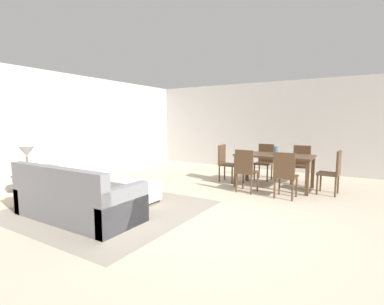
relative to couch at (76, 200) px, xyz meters
name	(u,v)px	position (x,y,z in m)	size (l,w,h in m)	color
ground_plane	(209,220)	(1.82, 1.00, -0.29)	(10.80, 10.80, 0.00)	beige
wall_back	(287,127)	(1.82, 6.00, 1.06)	(9.00, 0.12, 2.70)	beige
wall_left	(57,128)	(-2.68, 1.50, 1.06)	(0.12, 11.00, 2.70)	beige
area_rug	(109,208)	(0.06, 0.61, -0.29)	(3.00, 2.80, 0.01)	gray
couch	(76,200)	(0.00, 0.00, 0.00)	(2.09, 0.90, 0.86)	gray
ottoman_table	(133,190)	(0.11, 1.16, -0.07)	(0.99, 0.48, 0.39)	silver
side_table	(28,181)	(-1.34, 0.02, 0.14)	(0.40, 0.40, 0.55)	olive
table_lamp	(27,153)	(-1.34, 0.02, 0.66)	(0.26, 0.26, 0.53)	brown
dining_table	(274,159)	(2.08, 3.67, 0.37)	(1.67, 0.88, 0.76)	#513823
dining_chair_near_left	(246,168)	(1.70, 2.89, 0.23)	(0.43, 0.43, 0.92)	#513823
dining_chair_near_right	(285,173)	(2.52, 2.83, 0.23)	(0.41, 0.41, 0.92)	#513823
dining_chair_far_left	(265,160)	(1.63, 4.44, 0.23)	(0.42, 0.42, 0.92)	#513823
dining_chair_far_right	(301,162)	(2.53, 4.47, 0.23)	(0.41, 0.41, 0.92)	#513823
dining_chair_head_east	(333,170)	(3.29, 3.64, 0.23)	(0.43, 0.43, 0.92)	#513823
dining_chair_head_west	(225,161)	(0.86, 3.70, 0.23)	(0.41, 0.41, 0.92)	#513823
vase_centerpiece	(276,150)	(2.10, 3.72, 0.56)	(0.10, 0.10, 0.18)	slate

